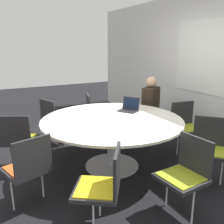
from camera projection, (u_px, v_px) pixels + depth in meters
ground_plane at (112, 166)px, 3.76m from camera, size 16.00×16.00×0.00m
wall_back at (215, 69)px, 4.33m from camera, size 8.00×0.07×2.70m
conference_table at (112, 126)px, 3.59m from camera, size 2.02×2.02×0.74m
chair_0 at (152, 110)px, 4.99m from camera, size 0.58×0.59×0.85m
chair_1 at (95, 112)px, 4.87m from camera, size 0.54×0.53×0.85m
chair_2 at (54, 118)px, 4.43m from camera, size 0.56×0.54×0.85m
chair_3 at (19, 137)px, 3.52m from camera, size 0.57×0.58×0.85m
chair_4 at (28, 165)px, 2.69m from camera, size 0.52×0.54×0.85m
chair_5 at (103, 183)px, 2.35m from camera, size 0.60×0.60×0.85m
chair_6 at (186, 170)px, 2.58m from camera, size 0.47×0.45×0.85m
chair_7 at (209, 145)px, 3.25m from camera, size 0.61×0.61×0.85m
chair_8 at (186, 124)px, 4.12m from camera, size 0.48×0.50×0.85m
person_0 at (151, 103)px, 4.70m from camera, size 0.37×0.42×1.20m
laptop at (129, 107)px, 3.98m from camera, size 0.37×0.34×0.21m
handbag at (33, 144)px, 4.22m from camera, size 0.36×0.16×0.28m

